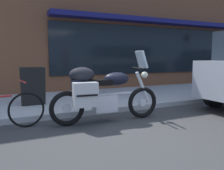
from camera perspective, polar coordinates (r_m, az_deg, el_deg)
The scene contains 4 objects.
ground_plane at distance 4.11m, azimuth 3.92°, elevation -11.12°, with size 80.00×80.00×0.00m, color #363636.
storefront_building at distance 12.36m, azimuth 25.29°, elevation 15.76°, with size 22.76×0.90×6.78m.
touring_motorcycle at distance 4.44m, azimuth -2.63°, elevation -1.71°, with size 2.24×0.62×1.41m.
sandwich_board_sign at distance 5.83m, azimuth -19.01°, elevation -0.30°, with size 0.55×0.41×0.91m.
Camera 1 is at (-1.89, -3.43, 1.27)m, focal length 36.87 mm.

